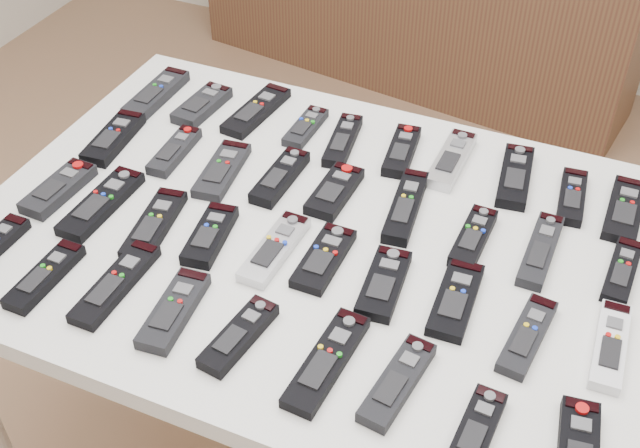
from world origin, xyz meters
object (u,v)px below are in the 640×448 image
at_px(table, 320,256).
at_px(remote_1, 202,105).
at_px(remote_7, 515,176).
at_px(remote_36, 476,431).
at_px(remote_24, 324,258).
at_px(remote_35, 397,382).
at_px(remote_23, 275,249).
at_px(remote_9, 625,210).
at_px(remote_16, 473,238).
at_px(remote_20, 101,203).
at_px(remote_8, 572,197).
at_px(remote_34, 327,361).
at_px(remote_3, 306,127).
at_px(remote_30, 45,276).
at_px(remote_10, 114,138).
at_px(remote_25, 384,283).
at_px(remote_13, 280,177).
at_px(remote_14, 335,191).
at_px(remote_19, 59,189).
at_px(remote_28, 610,346).
at_px(remote_31, 116,284).
at_px(remote_15, 406,206).
at_px(remote_11, 175,151).
at_px(remote_26, 456,299).
at_px(remote_32, 174,310).
at_px(remote_5, 402,151).
at_px(remote_22, 210,235).
at_px(remote_27, 527,336).
at_px(remote_4, 343,141).
at_px(remote_18, 622,271).
at_px(remote_12, 222,170).
at_px(remote_6, 451,160).
at_px(remote_17, 541,250).
at_px(remote_33, 239,336).

relative_size(table, remote_1, 8.15).
xyz_separation_m(remote_7, remote_36, (0.08, -0.60, -0.00)).
distance_m(table, remote_24, 0.10).
bearing_deg(remote_7, remote_35, -101.79).
bearing_deg(remote_23, remote_9, 34.82).
xyz_separation_m(remote_7, remote_16, (-0.03, -0.21, 0.00)).
xyz_separation_m(remote_7, remote_20, (-0.69, -0.39, -0.00)).
xyz_separation_m(remote_8, remote_34, (-0.27, -0.55, 0.00)).
bearing_deg(remote_3, remote_7, 1.55).
bearing_deg(remote_30, remote_10, 108.88).
xyz_separation_m(table, remote_36, (0.37, -0.31, 0.07)).
height_order(remote_25, remote_35, same).
distance_m(remote_13, remote_35, 0.53).
relative_size(remote_14, remote_19, 0.94).
bearing_deg(remote_28, remote_31, -168.29).
bearing_deg(remote_36, remote_34, 175.97).
relative_size(remote_7, remote_35, 1.07).
bearing_deg(remote_15, remote_36, -66.23).
distance_m(remote_11, remote_35, 0.71).
height_order(remote_10, remote_23, remote_10).
xyz_separation_m(remote_14, remote_26, (0.29, -0.18, -0.00)).
bearing_deg(remote_24, remote_32, -129.36).
bearing_deg(remote_26, remote_23, 178.69).
distance_m(remote_5, remote_23, 0.38).
bearing_deg(remote_26, remote_32, -156.13).
relative_size(remote_20, remote_22, 1.32).
bearing_deg(remote_27, remote_24, -179.21).
bearing_deg(remote_32, remote_13, 83.80).
distance_m(remote_10, remote_16, 0.77).
xyz_separation_m(remote_9, remote_32, (-0.63, -0.55, 0.00)).
distance_m(remote_4, remote_25, 0.42).
relative_size(remote_1, remote_18, 0.97).
bearing_deg(remote_7, remote_28, -64.55).
xyz_separation_m(remote_12, remote_31, (-0.01, -0.35, 0.00)).
relative_size(remote_8, remote_18, 0.99).
bearing_deg(remote_11, remote_20, -103.99).
bearing_deg(remote_9, remote_25, -133.48).
xyz_separation_m(remote_3, remote_30, (-0.22, -0.58, 0.00)).
xyz_separation_m(remote_5, remote_13, (-0.19, -0.18, 0.00)).
bearing_deg(remote_14, remote_19, -155.74).
xyz_separation_m(table, remote_18, (0.52, 0.10, 0.07)).
height_order(remote_22, remote_36, remote_22).
height_order(remote_4, remote_16, remote_16).
xyz_separation_m(remote_8, remote_35, (-0.16, -0.54, 0.00)).
xyz_separation_m(remote_12, remote_14, (0.23, 0.03, 0.00)).
bearing_deg(remote_27, remote_6, 127.55).
relative_size(remote_5, remote_17, 0.85).
distance_m(remote_4, remote_10, 0.47).
bearing_deg(remote_36, remote_23, 155.31).
bearing_deg(remote_32, remote_33, -8.24).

